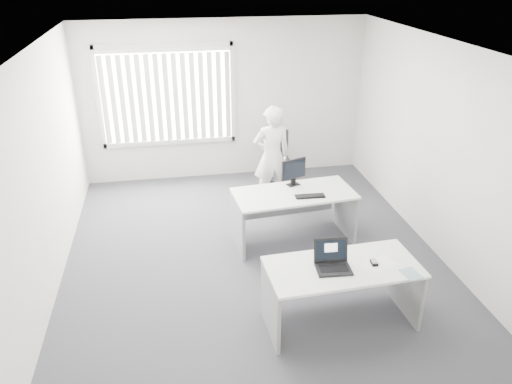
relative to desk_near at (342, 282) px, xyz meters
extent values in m
plane|color=#494A50|center=(-0.71, 1.39, -0.54)|extent=(6.00, 6.00, 0.00)
cube|color=beige|center=(-0.71, 4.39, 0.86)|extent=(5.00, 0.02, 2.80)
cube|color=beige|center=(-0.71, -1.61, 0.86)|extent=(5.00, 0.02, 2.80)
cube|color=beige|center=(-3.21, 1.39, 0.86)|extent=(0.02, 6.00, 2.80)
cube|color=beige|center=(1.79, 1.39, 0.86)|extent=(0.02, 6.00, 2.80)
cube|color=silver|center=(-0.71, 1.39, 2.26)|extent=(5.00, 6.00, 0.02)
cube|color=beige|center=(-1.71, 4.35, 1.01)|extent=(2.32, 0.06, 1.76)
cube|color=white|center=(0.00, 0.00, 0.19)|extent=(1.67, 0.84, 0.03)
cube|color=#939395|center=(-0.80, -0.04, -0.18)|extent=(0.07, 0.71, 0.71)
cube|color=#939395|center=(0.80, 0.04, -0.18)|extent=(0.07, 0.71, 0.71)
cube|color=white|center=(-0.08, 1.82, 0.21)|extent=(1.73, 0.93, 0.03)
cube|color=#939395|center=(-0.89, 1.75, -0.17)|extent=(0.11, 0.72, 0.73)
cube|color=#939395|center=(0.73, 1.90, -0.17)|extent=(0.11, 0.72, 0.73)
cylinder|color=black|center=(0.15, 3.69, -0.50)|extent=(0.61, 0.61, 0.07)
cylinder|color=black|center=(0.15, 3.69, -0.33)|extent=(0.06, 0.06, 0.42)
cube|color=black|center=(0.15, 3.69, -0.12)|extent=(0.47, 0.47, 0.06)
cube|color=black|center=(0.13, 3.88, 0.17)|extent=(0.41, 0.10, 0.50)
imported|color=silver|center=(-0.14, 3.04, 0.29)|extent=(0.63, 0.43, 1.66)
cube|color=white|center=(0.41, -0.03, 0.21)|extent=(0.38, 0.32, 0.00)
cube|color=silver|center=(0.64, -0.27, 0.21)|extent=(0.19, 0.24, 0.01)
cube|color=black|center=(0.10, 1.65, 0.23)|extent=(0.41, 0.15, 0.02)
camera|label=1|loc=(-1.70, -4.21, 3.20)|focal=35.00mm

